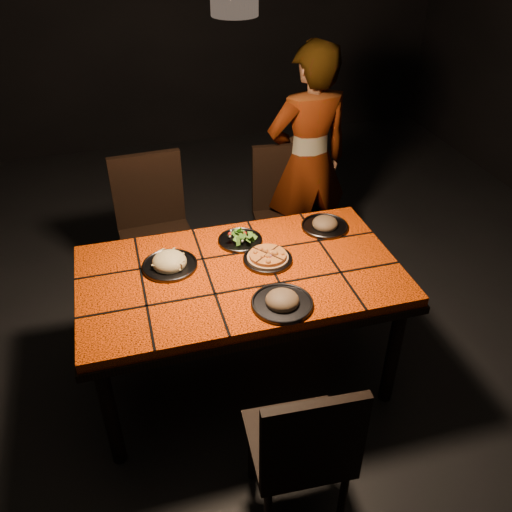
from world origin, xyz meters
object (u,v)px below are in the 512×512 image
object	(u,v)px
chair_far_right	(286,207)
diner	(308,163)
chair_near	(304,448)
plate_pizza	(268,258)
chair_far_left	(154,222)
dining_table	(240,283)
plate_pasta	(170,263)

from	to	relation	value
chair_far_right	diner	bearing A→B (deg)	32.21
chair_near	diner	size ratio (longest dim) A/B	0.55
chair_far_right	plate_pizza	bearing A→B (deg)	-107.83
chair_near	chair_far_left	world-z (taller)	chair_far_left
chair_far_left	diner	bearing A→B (deg)	1.79
chair_near	plate_pizza	bearing A→B (deg)	-94.48
diner	chair_far_left	bearing A→B (deg)	0.53
dining_table	diner	world-z (taller)	diner
dining_table	diner	bearing A→B (deg)	53.95
dining_table	plate_pizza	distance (m)	0.19
plate_pizza	plate_pasta	world-z (taller)	plate_pasta
dining_table	chair_near	bearing A→B (deg)	-88.19
dining_table	chair_far_right	size ratio (longest dim) A/B	1.72
diner	plate_pizza	xyz separation A→B (m)	(-0.57, -0.95, -0.03)
dining_table	diner	distance (m)	1.24
chair_near	diner	xyz separation A→B (m)	(0.70, 1.89, 0.30)
chair_far_left	plate_pizza	bearing A→B (deg)	-63.00
chair_far_left	chair_far_right	xyz separation A→B (m)	(0.89, 0.01, -0.03)
chair_far_right	plate_pizza	distance (m)	0.98
dining_table	plate_pizza	size ratio (longest dim) A/B	5.43
diner	chair_near	bearing A→B (deg)	65.05
dining_table	plate_pasta	world-z (taller)	plate_pasta
chair_near	plate_pasta	world-z (taller)	chair_near
chair_far_left	chair_far_right	distance (m)	0.89
chair_near	chair_far_right	distance (m)	1.88
chair_far_right	diner	world-z (taller)	diner
dining_table	plate_pizza	xyz separation A→B (m)	(0.16, 0.05, 0.10)
diner	plate_pizza	distance (m)	1.11
chair_far_left	chair_far_right	bearing A→B (deg)	-2.61
chair_far_right	diner	xyz separation A→B (m)	(0.18, 0.08, 0.26)
chair_near	plate_pizza	xyz separation A→B (m)	(0.13, 0.94, 0.26)
dining_table	plate_pasta	size ratio (longest dim) A/B	5.77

